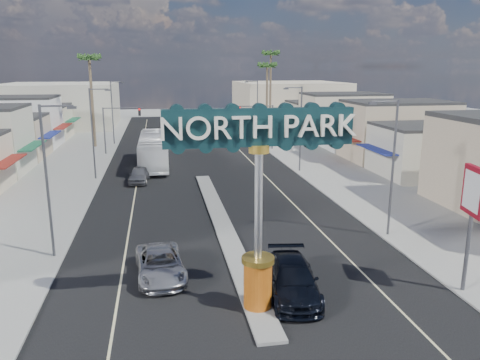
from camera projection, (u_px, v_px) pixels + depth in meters
name	position (u px, v px, depth m)	size (l,w,h in m)	color
ground	(201.00, 175.00, 48.61)	(160.00, 160.00, 0.00)	gray
road	(201.00, 175.00, 48.61)	(20.00, 120.00, 0.01)	black
median_island	(222.00, 224.00, 33.28)	(1.30, 30.00, 0.16)	gray
sidewalk_left	(60.00, 180.00, 46.25)	(8.00, 120.00, 0.12)	gray
sidewalk_right	(329.00, 170.00, 50.95)	(8.00, 120.00, 0.12)	gray
storefront_row_right	(366.00, 126.00, 64.38)	(12.00, 42.00, 6.00)	#B7B29E
backdrop_far_left	(61.00, 105.00, 87.04)	(20.00, 20.00, 8.00)	#B7B29E
backdrop_far_right	(289.00, 102.00, 94.43)	(20.00, 20.00, 8.00)	beige
gateway_sign	(259.00, 186.00, 20.40)	(8.20, 1.50, 9.15)	#C7500F
traffic_signal_left	(118.00, 121.00, 59.45)	(5.09, 0.45, 6.00)	#47474C
traffic_signal_right	(259.00, 118.00, 62.54)	(5.09, 0.45, 6.00)	#47474C
streetlight_l_near	(49.00, 174.00, 26.52)	(2.03, 0.22, 9.00)	#47474C
streetlight_l_mid	(94.00, 129.00, 45.66)	(2.03, 0.22, 9.00)	#47474C
streetlight_l_far	(113.00, 109.00, 66.72)	(2.03, 0.22, 9.00)	#47474C
streetlight_r_near	(391.00, 162.00, 30.03)	(2.03, 0.22, 9.00)	#47474C
streetlight_r_mid	(299.00, 125.00, 49.17)	(2.03, 0.22, 9.00)	#47474C
streetlight_r_far	(256.00, 107.00, 70.23)	(2.03, 0.22, 9.00)	#47474C
palm_left_far	(89.00, 63.00, 62.86)	(2.60, 2.60, 13.10)	brown
palm_right_mid	(267.00, 69.00, 73.18)	(2.60, 2.60, 12.10)	brown
palm_right_far	(271.00, 58.00, 78.84)	(2.60, 2.60, 14.10)	brown
suv_left	(160.00, 264.00, 24.99)	(2.46, 5.33, 1.48)	#A8A9AD
suv_right	(293.00, 279.00, 22.99)	(2.32, 5.70, 1.65)	black
car_parked_left	(139.00, 175.00, 45.50)	(1.77, 4.39, 1.50)	slate
city_bus	(154.00, 150.00, 52.73)	(3.09, 13.21, 3.68)	white
bank_pylon_sign	(473.00, 198.00, 22.33)	(0.59, 1.98, 6.29)	#47474C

